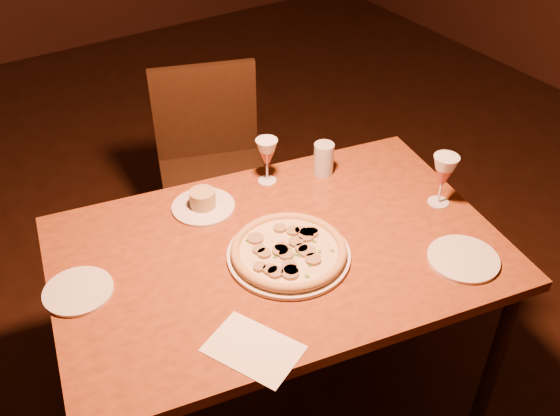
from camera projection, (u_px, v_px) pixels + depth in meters
floor at (262, 409)px, 2.24m from camera, size 7.00×7.00×0.00m
dining_table at (278, 263)px, 1.90m from camera, size 1.45×1.08×0.71m
chair_far at (213, 165)px, 2.59m from camera, size 0.55×0.55×0.89m
pizza_plate at (289, 251)px, 1.82m from camera, size 0.36×0.36×0.04m
ramekin_saucer at (203, 203)px, 2.01m from camera, size 0.20×0.20×0.06m
wine_glass_far at (267, 161)px, 2.09m from camera, size 0.07×0.07×0.16m
wine_glass_right at (442, 180)px, 1.99m from camera, size 0.08×0.08×0.18m
water_tumbler at (324, 159)px, 2.14m from camera, size 0.07×0.07×0.12m
side_plate_left at (78, 291)px, 1.71m from camera, size 0.19×0.19×0.01m
side_plate_near at (463, 259)px, 1.82m from camera, size 0.21×0.21×0.01m
menu_card at (253, 349)px, 1.56m from camera, size 0.24×0.27×0.00m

